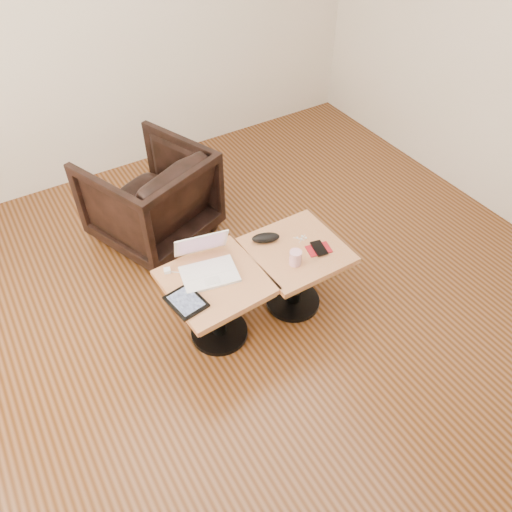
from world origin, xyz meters
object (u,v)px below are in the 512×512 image
laptop (207,264)px  striped_cup (295,258)px  side_table_left (216,294)px  side_table_right (296,263)px  armchair (150,197)px

laptop → striped_cup: (0.47, -0.23, 0.00)m
side_table_left → laptop: laptop is taller
side_table_left → laptop: bearing=87.2°
side_table_left → striped_cup: size_ratio=6.21×
side_table_right → laptop: bearing=167.0°
side_table_right → laptop: laptop is taller
side_table_right → armchair: (-0.51, 1.15, -0.02)m
side_table_left → armchair: armchair is taller
armchair → laptop: bearing=66.2°
side_table_left → armchair: size_ratio=0.74×
side_table_left → armchair: bearing=84.4°
side_table_left → striped_cup: (0.47, -0.13, 0.17)m
laptop → striped_cup: size_ratio=4.00×
laptop → striped_cup: bearing=-14.2°
side_table_left → side_table_right: bearing=-6.3°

